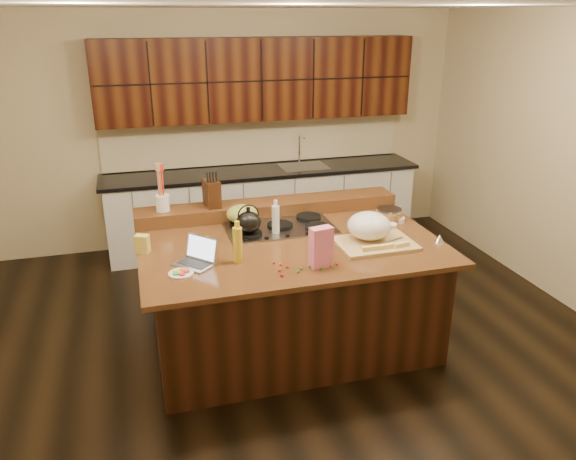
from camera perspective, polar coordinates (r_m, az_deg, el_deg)
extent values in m
cube|color=black|center=(4.96, 0.16, -11.10)|extent=(5.50, 5.00, 0.01)
cube|color=silver|center=(4.20, 0.20, 22.01)|extent=(5.50, 5.00, 0.01)
cube|color=tan|center=(6.76, -5.82, 10.02)|extent=(5.50, 0.01, 2.70)
cube|color=tan|center=(2.32, 18.23, -13.97)|extent=(5.50, 0.01, 2.70)
cube|color=black|center=(4.74, 0.17, -6.54)|extent=(2.22, 1.42, 0.88)
cube|color=black|center=(4.54, 0.17, -1.39)|extent=(2.40, 1.60, 0.04)
cube|color=black|center=(5.15, -1.99, 2.30)|extent=(2.40, 0.30, 0.12)
cube|color=gray|center=(4.80, -0.82, 0.20)|extent=(0.92, 0.52, 0.02)
cylinder|color=black|center=(4.85, -4.65, 0.63)|extent=(0.22, 0.22, 0.03)
cylinder|color=black|center=(4.99, 2.11, 1.29)|extent=(0.22, 0.22, 0.03)
cylinder|color=black|center=(4.61, -4.00, -0.46)|extent=(0.22, 0.22, 0.03)
cylinder|color=black|center=(4.76, 3.07, 0.27)|extent=(0.22, 0.22, 0.03)
cylinder|color=black|center=(4.80, -0.82, 0.45)|extent=(0.22, 0.22, 0.03)
cube|color=silver|center=(6.74, -2.51, 2.14)|extent=(3.60, 0.62, 0.90)
cube|color=black|center=(6.60, -2.57, 6.00)|extent=(3.70, 0.66, 0.04)
cube|color=gray|center=(6.73, 1.59, 6.43)|extent=(0.55, 0.42, 0.01)
cylinder|color=gray|center=(6.85, 1.15, 8.29)|extent=(0.02, 0.02, 0.36)
cube|color=black|center=(6.56, -3.04, 15.05)|extent=(3.60, 0.34, 0.90)
cube|color=tan|center=(6.83, -3.23, 8.91)|extent=(3.60, 0.03, 0.50)
ellipsoid|color=black|center=(4.57, -4.03, 0.79)|extent=(0.25, 0.25, 0.18)
ellipsoid|color=olive|center=(4.82, -4.68, 1.65)|extent=(0.34, 0.34, 0.15)
cube|color=#B7B7BC|center=(4.17, -9.54, -3.47)|extent=(0.33, 0.34, 0.01)
cube|color=black|center=(4.16, -9.55, -3.37)|extent=(0.24, 0.25, 0.00)
cube|color=#B7B7BC|center=(4.19, -8.76, -1.79)|extent=(0.23, 0.25, 0.18)
cube|color=silver|center=(4.19, -8.81, -1.81)|extent=(0.20, 0.22, 0.15)
cylinder|color=gold|center=(4.13, -5.13, -1.52)|extent=(0.08, 0.08, 0.27)
cylinder|color=silver|center=(4.64, -1.26, 1.00)|extent=(0.08, 0.08, 0.25)
cube|color=tan|center=(4.51, 8.85, -1.37)|extent=(0.61, 0.44, 0.03)
ellipsoid|color=white|center=(4.53, 8.23, 0.44)|extent=(0.35, 0.35, 0.22)
cube|color=#EDD872|center=(4.34, 8.33, -1.84)|extent=(0.13, 0.04, 0.04)
cube|color=#EDD872|center=(4.39, 9.90, -1.65)|extent=(0.13, 0.04, 0.04)
cube|color=#EDD872|center=(4.45, 11.44, -1.46)|extent=(0.13, 0.04, 0.04)
cylinder|color=gray|center=(4.54, 10.50, -1.06)|extent=(0.23, 0.10, 0.01)
cylinder|color=white|center=(4.87, 10.46, 0.38)|extent=(0.12, 0.12, 0.04)
cylinder|color=white|center=(5.04, 11.21, 1.02)|extent=(0.10, 0.10, 0.04)
cylinder|color=white|center=(5.29, 10.95, 2.02)|extent=(0.12, 0.12, 0.04)
cylinder|color=#996B3F|center=(5.06, 10.24, 1.46)|extent=(0.29, 0.29, 0.09)
cone|color=silver|center=(4.67, 15.13, -0.82)|extent=(0.10, 0.10, 0.07)
cube|color=pink|center=(4.04, 3.38, -1.76)|extent=(0.17, 0.11, 0.30)
cylinder|color=white|center=(4.05, -10.82, -4.35)|extent=(0.24, 0.24, 0.01)
cube|color=#E1C74F|center=(4.44, -14.57, -1.37)|extent=(0.12, 0.11, 0.14)
cylinder|color=white|center=(4.98, -12.62, 2.70)|extent=(0.13, 0.13, 0.14)
cube|color=black|center=(5.00, -7.76, 3.70)|extent=(0.15, 0.21, 0.24)
ellipsoid|color=red|center=(3.94, -0.64, -4.59)|extent=(0.02, 0.02, 0.02)
ellipsoid|color=#198C26|center=(4.13, 4.28, -3.42)|extent=(0.02, 0.02, 0.02)
ellipsoid|color=red|center=(4.07, -0.06, -3.76)|extent=(0.02, 0.02, 0.02)
ellipsoid|color=#198C26|center=(3.99, 1.04, -4.26)|extent=(0.02, 0.02, 0.02)
ellipsoid|color=red|center=(4.13, 4.99, -3.43)|extent=(0.02, 0.02, 0.02)
ellipsoid|color=#198C26|center=(4.09, 4.26, -3.64)|extent=(0.02, 0.02, 0.02)
ellipsoid|color=red|center=(4.13, -1.44, -3.36)|extent=(0.02, 0.02, 0.02)
ellipsoid|color=#198C26|center=(4.08, 3.00, -3.72)|extent=(0.02, 0.02, 0.02)
ellipsoid|color=red|center=(3.94, -0.64, -4.63)|extent=(0.02, 0.02, 0.02)
ellipsoid|color=#198C26|center=(4.04, 3.42, -3.96)|extent=(0.02, 0.02, 0.02)
ellipsoid|color=red|center=(4.11, -0.76, -3.50)|extent=(0.02, 0.02, 0.02)
ellipsoid|color=#198C26|center=(4.04, 1.31, -3.91)|extent=(0.02, 0.02, 0.02)
ellipsoid|color=red|center=(4.01, -0.88, -4.12)|extent=(0.02, 0.02, 0.02)
ellipsoid|color=#198C26|center=(4.07, 2.25, -3.76)|extent=(0.02, 0.02, 0.02)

